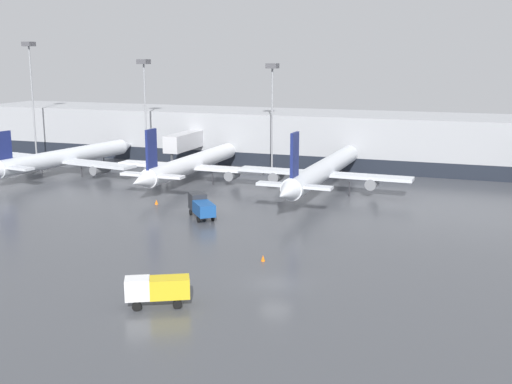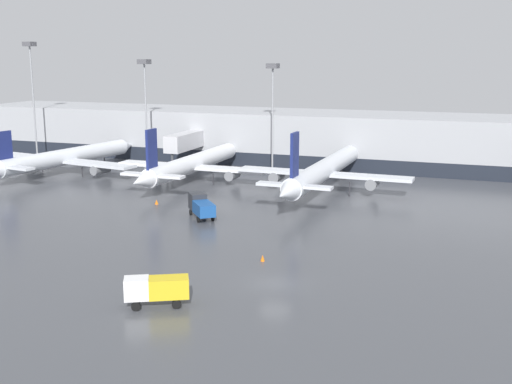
% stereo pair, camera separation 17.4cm
% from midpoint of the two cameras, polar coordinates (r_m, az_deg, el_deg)
% --- Properties ---
extents(ground_plane, '(320.00, 320.00, 0.00)m').
position_cam_midpoint_polar(ground_plane, '(54.80, 1.82, -8.14)').
color(ground_plane, '#424449').
extents(terminal_building, '(160.00, 29.77, 9.00)m').
position_cam_midpoint_polar(terminal_building, '(112.83, 11.63, 4.47)').
color(terminal_building, '#9EA0A5').
rests_on(terminal_building, ground_plane).
extents(parked_jet_0, '(24.09, 34.15, 9.34)m').
position_cam_midpoint_polar(parked_jet_0, '(97.65, -5.73, 2.50)').
color(parked_jet_0, silver).
rests_on(parked_jet_0, ground_plane).
extents(parked_jet_1, '(27.69, 33.69, 8.13)m').
position_cam_midpoint_polar(parked_jet_1, '(108.65, -16.69, 2.93)').
color(parked_jet_1, silver).
rests_on(parked_jet_1, ground_plane).
extents(parked_jet_2, '(24.74, 37.68, 10.00)m').
position_cam_midpoint_polar(parked_jet_2, '(89.74, 6.07, 1.92)').
color(parked_jet_2, silver).
rests_on(parked_jet_2, ground_plane).
extents(service_truck_1, '(5.10, 5.64, 2.67)m').
position_cam_midpoint_polar(service_truck_1, '(76.15, -4.84, -1.21)').
color(service_truck_1, '#19478C').
rests_on(service_truck_1, ground_plane).
extents(service_truck_2, '(5.07, 3.68, 2.35)m').
position_cam_midpoint_polar(service_truck_2, '(50.19, -8.73, -8.45)').
color(service_truck_2, gold).
rests_on(service_truck_2, ground_plane).
extents(traffic_cone_1, '(0.40, 0.40, 0.59)m').
position_cam_midpoint_polar(traffic_cone_1, '(60.42, 0.67, -5.89)').
color(traffic_cone_1, orange).
rests_on(traffic_cone_1, ground_plane).
extents(traffic_cone_2, '(0.46, 0.46, 0.59)m').
position_cam_midpoint_polar(traffic_cone_2, '(84.09, -8.77, -0.88)').
color(traffic_cone_2, orange).
rests_on(traffic_cone_2, ground_plane).
extents(apron_light_mast_0, '(1.80, 1.80, 17.65)m').
position_cam_midpoint_polar(apron_light_mast_0, '(105.09, 1.54, 9.37)').
color(apron_light_mast_0, gray).
rests_on(apron_light_mast_0, ground_plane).
extents(apron_light_mast_2, '(1.80, 1.80, 21.31)m').
position_cam_midpoint_polar(apron_light_mast_2, '(125.18, -19.32, 10.28)').
color(apron_light_mast_2, gray).
rests_on(apron_light_mast_2, ground_plane).
extents(apron_light_mast_3, '(1.80, 1.80, 18.27)m').
position_cam_midpoint_polar(apron_light_mast_3, '(111.80, -9.81, 9.58)').
color(apron_light_mast_3, gray).
rests_on(apron_light_mast_3, ground_plane).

